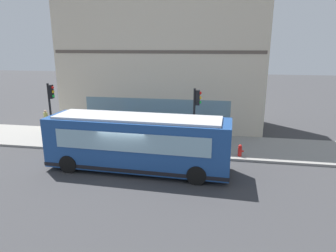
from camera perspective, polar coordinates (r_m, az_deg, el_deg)
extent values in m
plane|color=#38383A|center=(16.75, -7.70, -8.68)|extent=(120.00, 120.00, 0.00)
cube|color=gray|center=(21.21, -3.67, -3.14)|extent=(4.78, 40.00, 0.15)
cube|color=beige|center=(25.49, -0.95, 12.88)|extent=(6.14, 16.15, 11.41)
cube|color=brown|center=(22.61, -2.40, 14.01)|extent=(0.36, 15.82, 0.24)
cube|color=slate|center=(23.09, -2.32, 2.33)|extent=(0.12, 11.30, 2.40)
cube|color=#1E478C|center=(16.41, -5.82, -3.15)|extent=(2.86, 10.08, 2.70)
cube|color=silver|center=(16.02, -5.95, 1.64)|extent=(2.45, 9.07, 0.12)
cube|color=#8CB2C6|center=(18.38, -20.82, -0.61)|extent=(2.20, 0.16, 1.20)
cube|color=#8CB2C6|center=(17.45, -4.59, -0.62)|extent=(0.35, 8.20, 1.00)
cube|color=#8CB2C6|center=(15.14, -7.32, -3.19)|extent=(0.35, 8.20, 1.00)
cube|color=black|center=(16.81, -5.71, -6.94)|extent=(2.90, 10.12, 0.20)
cylinder|color=black|center=(19.10, -15.04, -4.41)|extent=(0.34, 1.01, 1.00)
cylinder|color=black|center=(17.23, -18.48, -6.87)|extent=(0.34, 1.01, 1.00)
cylinder|color=black|center=(17.19, 6.40, -6.19)|extent=(0.34, 1.01, 1.00)
cylinder|color=black|center=(15.08, 5.50, -9.32)|extent=(0.34, 1.01, 1.00)
cylinder|color=black|center=(18.32, 5.00, 0.81)|extent=(0.14, 0.14, 4.11)
cube|color=black|center=(17.99, 5.72, 5.44)|extent=(0.32, 0.24, 0.90)
sphere|color=red|center=(17.94, 6.15, 6.30)|extent=(0.20, 0.20, 0.20)
sphere|color=yellow|center=(17.98, 6.13, 5.42)|extent=(0.20, 0.20, 0.20)
sphere|color=green|center=(18.03, 6.10, 4.54)|extent=(0.20, 0.20, 0.20)
cylinder|color=black|center=(21.53, -21.55, 2.07)|extent=(0.14, 0.14, 4.19)
cube|color=black|center=(21.17, -21.51, 6.13)|extent=(0.32, 0.24, 0.90)
sphere|color=red|center=(21.06, -21.28, 6.88)|extent=(0.20, 0.20, 0.20)
sphere|color=yellow|center=(21.10, -21.21, 6.13)|extent=(0.20, 0.20, 0.20)
sphere|color=green|center=(21.14, -21.13, 5.39)|extent=(0.20, 0.20, 0.20)
cylinder|color=red|center=(18.86, 13.59, -4.81)|extent=(0.24, 0.24, 0.55)
sphere|color=red|center=(18.74, 13.65, -3.79)|extent=(0.22, 0.22, 0.22)
cylinder|color=red|center=(18.85, 14.11, -4.69)|extent=(0.10, 0.12, 0.10)
cylinder|color=red|center=(19.00, 13.57, -4.50)|extent=(0.12, 0.10, 0.10)
cylinder|color=#3F8C4C|center=(26.06, -22.03, 0.30)|extent=(0.14, 0.14, 0.77)
cylinder|color=#3F8C4C|center=(26.01, -22.40, 0.23)|extent=(0.14, 0.14, 0.77)
cylinder|color=#99994C|center=(25.88, -22.37, 1.73)|extent=(0.32, 0.32, 0.61)
sphere|color=tan|center=(25.79, -22.46, 2.61)|extent=(0.21, 0.21, 0.21)
cylinder|color=#8C3F8C|center=(22.87, -14.98, -0.96)|extent=(0.14, 0.14, 0.86)
cylinder|color=#8C3F8C|center=(22.97, -14.64, -0.86)|extent=(0.14, 0.14, 0.86)
cylinder|color=silver|center=(22.73, -14.94, 0.96)|extent=(0.32, 0.32, 0.68)
sphere|color=#9E704C|center=(22.62, -15.02, 2.08)|extent=(0.23, 0.23, 0.23)
cube|color=#197233|center=(21.86, -0.31, -1.11)|extent=(0.44, 0.40, 0.90)
cube|color=#8CB2C6|center=(21.77, 0.23, -0.69)|extent=(0.35, 0.03, 0.30)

